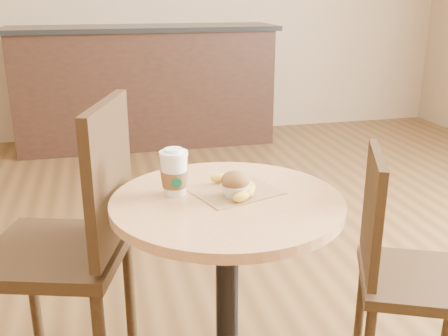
# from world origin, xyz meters

# --- Properties ---
(cafe_table) EXTENTS (0.68, 0.68, 0.75)m
(cafe_table) POSITION_xyz_m (-0.08, -0.11, 0.53)
(cafe_table) COLOR black
(cafe_table) RESTS_ON ground
(chair_left) EXTENTS (0.56, 0.56, 1.01)m
(chair_left) POSITION_xyz_m (-0.53, 0.14, 0.55)
(chair_left) COLOR #322211
(chair_left) RESTS_ON ground
(chair_right) EXTENTS (0.49, 0.49, 0.85)m
(chair_right) POSITION_xyz_m (0.51, -0.14, 0.46)
(chair_right) COLOR #322211
(chair_right) RESTS_ON ground
(service_counter) EXTENTS (2.30, 0.65, 1.04)m
(service_counter) POSITION_xyz_m (0.00, 3.18, 0.52)
(service_counter) COLOR black
(service_counter) RESTS_ON ground
(kraft_bag) EXTENTS (0.29, 0.25, 0.00)m
(kraft_bag) POSITION_xyz_m (-0.04, -0.07, 0.75)
(kraft_bag) COLOR olive
(kraft_bag) RESTS_ON cafe_table
(coffee_cup) EXTENTS (0.08, 0.08, 0.14)m
(coffee_cup) POSITION_xyz_m (-0.22, -0.04, 0.81)
(coffee_cup) COLOR white
(coffee_cup) RESTS_ON cafe_table
(muffin) EXTENTS (0.09, 0.09, 0.08)m
(muffin) POSITION_xyz_m (-0.05, -0.11, 0.79)
(muffin) COLOR silver
(muffin) RESTS_ON kraft_bag
(banana) EXTENTS (0.14, 0.23, 0.03)m
(banana) POSITION_xyz_m (-0.03, -0.07, 0.77)
(banana) COLOR yellow
(banana) RESTS_ON kraft_bag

